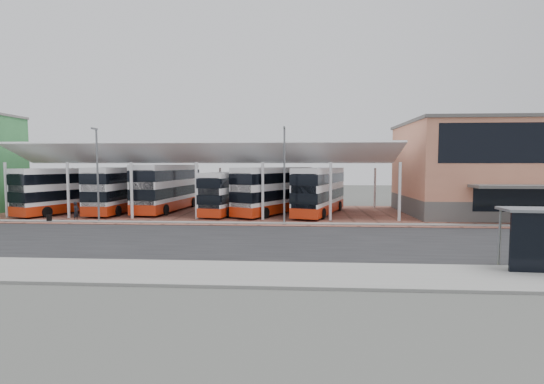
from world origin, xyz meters
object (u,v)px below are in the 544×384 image
object	(u,v)px
bus_4	(275,191)
bus_3	(229,193)
bus_0	(70,191)
bus_5	(320,191)
bus_2	(168,188)
terminal	(499,168)
pedestrian	(76,211)
bus_1	(122,190)

from	to	relation	value
bus_4	bus_3	bearing A→B (deg)	-148.75
bus_0	bus_5	xyz separation A→B (m)	(25.50, 0.36, 0.02)
bus_3	bus_2	bearing A→B (deg)	176.85
bus_0	bus_4	distance (m)	20.99
bus_5	bus_2	bearing A→B (deg)	-168.99
bus_0	terminal	bearing A→B (deg)	23.32
bus_2	terminal	bearing A→B (deg)	3.98
bus_0	bus_5	distance (m)	25.50
bus_3	terminal	bearing A→B (deg)	13.87
bus_0	pedestrian	bearing A→B (deg)	-34.24
bus_1	pedestrian	distance (m)	6.98
bus_3	bus_4	world-z (taller)	bus_4
bus_1	bus_5	distance (m)	20.53
terminal	bus_5	size ratio (longest dim) A/B	1.61
bus_0	bus_3	size ratio (longest dim) A/B	1.08
terminal	bus_1	distance (m)	38.29
bus_2	pedestrian	bearing A→B (deg)	-120.01
pedestrian	bus_1	bearing A→B (deg)	-3.70
bus_5	bus_3	bearing A→B (deg)	-162.67
bus_0	bus_3	bearing A→B (deg)	22.94
bus_2	bus_5	xyz separation A→B (m)	(15.99, -1.91, -0.16)
terminal	bus_3	xyz separation A→B (m)	(-26.78, -1.00, -2.53)
terminal	bus_4	bearing A→B (deg)	-177.78
bus_5	pedestrian	xyz separation A→B (m)	(-21.63, -6.02, -1.45)
bus_5	bus_4	bearing A→B (deg)	-164.96
bus_4	pedestrian	bearing A→B (deg)	-130.50
bus_4	pedestrian	size ratio (longest dim) A/B	6.64
bus_0	bus_4	size ratio (longest dim) A/B	1.01
bus_4	pedestrian	world-z (taller)	bus_4
bus_0	bus_1	distance (m)	5.09
bus_0	bus_2	xyz separation A→B (m)	(9.50, 2.27, 0.18)
bus_3	pedestrian	xyz separation A→B (m)	(-12.54, -6.10, -1.23)
pedestrian	bus_3	bearing A→B (deg)	-58.42
bus_3	bus_1	bearing A→B (deg)	-171.45
pedestrian	bus_4	bearing A→B (deg)	-64.33
bus_5	pedestrian	size ratio (longest dim) A/B	6.83
bus_3	bus_5	distance (m)	9.09
bus_1	bus_5	bearing A→B (deg)	-0.48
bus_1	pedestrian	world-z (taller)	bus_1
bus_1	bus_4	distance (m)	16.02
bus_3	bus_4	size ratio (longest dim) A/B	0.94
terminal	bus_0	world-z (taller)	terminal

